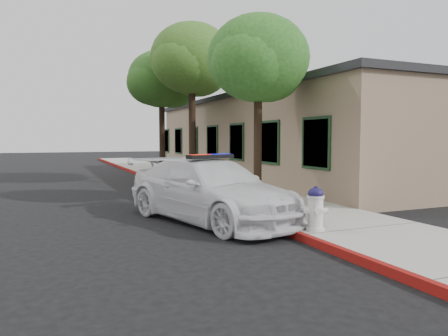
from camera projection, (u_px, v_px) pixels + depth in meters
ground at (238, 217)px, 11.17m from camera, size 120.00×120.00×0.00m
sidewalk at (244, 196)px, 14.54m from camera, size 3.20×60.00×0.15m
red_curb at (202, 199)px, 13.94m from camera, size 0.14×60.00×0.16m
clapboard_building at (281, 138)px, 21.89m from camera, size 7.30×20.89×4.24m
police_car at (211, 190)px, 10.52m from camera, size 3.67×5.86×1.70m
fire_hydrant at (316, 208)px, 8.77m from camera, size 0.54×0.47×0.93m
street_tree_near at (259, 63)px, 12.69m from camera, size 3.24×3.12×5.71m
street_tree_mid at (192, 63)px, 18.41m from camera, size 3.75×3.77×7.04m
street_tree_far at (162, 82)px, 20.84m from camera, size 3.67×3.37×6.37m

